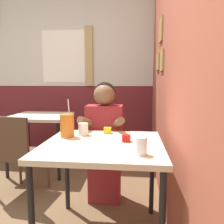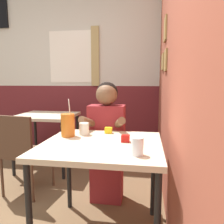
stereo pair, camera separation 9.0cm
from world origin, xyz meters
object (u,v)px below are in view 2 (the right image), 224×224
object	(u,v)px
background_table	(47,121)
cocktail_pitcher	(68,125)
person_seated	(107,140)
chair_near_window	(22,149)
main_table	(102,153)

from	to	relation	value
background_table	cocktail_pitcher	bearing A→B (deg)	-56.90
person_seated	background_table	bearing A→B (deg)	144.46
chair_near_window	person_seated	world-z (taller)	person_seated
main_table	cocktail_pitcher	distance (m)	0.37
chair_near_window	person_seated	size ratio (longest dim) A/B	0.73
main_table	chair_near_window	xyz separation A→B (m)	(-0.93, 0.50, -0.17)
main_table	background_table	world-z (taller)	same
background_table	main_table	bearing A→B (deg)	-50.38
chair_near_window	person_seated	distance (m)	0.88
background_table	person_seated	size ratio (longest dim) A/B	0.63
background_table	chair_near_window	world-z (taller)	chair_near_window
background_table	person_seated	bearing A→B (deg)	-35.54
main_table	cocktail_pitcher	size ratio (longest dim) A/B	2.82
background_table	chair_near_window	bearing A→B (deg)	-85.03
chair_near_window	background_table	bearing A→B (deg)	102.71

